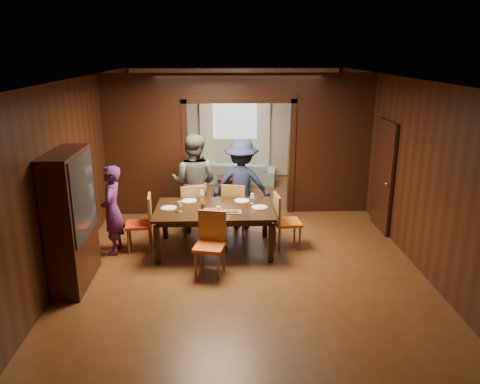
{
  "coord_description": "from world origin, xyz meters",
  "views": [
    {
      "loc": [
        -0.34,
        -7.9,
        3.35
      ],
      "look_at": [
        -0.05,
        -0.4,
        1.05
      ],
      "focal_mm": 35.0,
      "sensor_mm": 36.0,
      "label": 1
    }
  ],
  "objects_px": {
    "person_purple": "(112,210)",
    "person_navy": "(241,184)",
    "sofa": "(239,172)",
    "chair_near": "(209,245)",
    "person_grey": "(194,183)",
    "chair_far_r": "(235,207)",
    "chair_left": "(139,223)",
    "dining_table": "(215,229)",
    "coffee_table": "(234,185)",
    "chair_far_l": "(193,208)",
    "hutch": "(71,220)",
    "chair_right": "(288,221)"
  },
  "relations": [
    {
      "from": "sofa",
      "to": "person_navy",
      "type": "bearing_deg",
      "value": 98.47
    },
    {
      "from": "sofa",
      "to": "chair_near",
      "type": "distance_m",
      "value": 5.18
    },
    {
      "from": "person_purple",
      "to": "person_grey",
      "type": "xyz_separation_m",
      "value": [
        1.32,
        1.0,
        0.17
      ]
    },
    {
      "from": "person_purple",
      "to": "person_grey",
      "type": "height_order",
      "value": "person_grey"
    },
    {
      "from": "chair_left",
      "to": "chair_far_l",
      "type": "distance_m",
      "value": 1.15
    },
    {
      "from": "dining_table",
      "to": "chair_near",
      "type": "bearing_deg",
      "value": -94.19
    },
    {
      "from": "sofa",
      "to": "person_purple",
      "type": "bearing_deg",
      "value": 71.42
    },
    {
      "from": "sofa",
      "to": "chair_left",
      "type": "height_order",
      "value": "chair_left"
    },
    {
      "from": "sofa",
      "to": "chair_left",
      "type": "relative_size",
      "value": 1.97
    },
    {
      "from": "person_navy",
      "to": "chair_far_r",
      "type": "bearing_deg",
      "value": 65.06
    },
    {
      "from": "coffee_table",
      "to": "chair_far_r",
      "type": "bearing_deg",
      "value": -90.88
    },
    {
      "from": "hutch",
      "to": "sofa",
      "type": "bearing_deg",
      "value": 64.02
    },
    {
      "from": "person_purple",
      "to": "chair_far_l",
      "type": "distance_m",
      "value": 1.57
    },
    {
      "from": "dining_table",
      "to": "hutch",
      "type": "bearing_deg",
      "value": -151.01
    },
    {
      "from": "chair_far_l",
      "to": "hutch",
      "type": "relative_size",
      "value": 0.48
    },
    {
      "from": "sofa",
      "to": "dining_table",
      "type": "height_order",
      "value": "dining_table"
    },
    {
      "from": "hutch",
      "to": "coffee_table",
      "type": "bearing_deg",
      "value": 61.1
    },
    {
      "from": "person_grey",
      "to": "chair_left",
      "type": "xyz_separation_m",
      "value": [
        -0.92,
        -0.88,
        -0.45
      ]
    },
    {
      "from": "sofa",
      "to": "chair_near",
      "type": "bearing_deg",
      "value": 92.53
    },
    {
      "from": "coffee_table",
      "to": "chair_far_r",
      "type": "distance_m",
      "value": 2.47
    },
    {
      "from": "person_grey",
      "to": "coffee_table",
      "type": "distance_m",
      "value": 2.6
    },
    {
      "from": "person_purple",
      "to": "coffee_table",
      "type": "height_order",
      "value": "person_purple"
    },
    {
      "from": "chair_near",
      "to": "chair_right",
      "type": "bearing_deg",
      "value": 49.32
    },
    {
      "from": "coffee_table",
      "to": "chair_left",
      "type": "height_order",
      "value": "chair_left"
    },
    {
      "from": "hutch",
      "to": "chair_near",
      "type": "bearing_deg",
      "value": 6.05
    },
    {
      "from": "person_grey",
      "to": "person_navy",
      "type": "xyz_separation_m",
      "value": [
        0.9,
        0.11,
        -0.07
      ]
    },
    {
      "from": "chair_near",
      "to": "coffee_table",
      "type": "bearing_deg",
      "value": 96.41
    },
    {
      "from": "person_navy",
      "to": "hutch",
      "type": "distance_m",
      "value": 3.36
    },
    {
      "from": "coffee_table",
      "to": "chair_far_r",
      "type": "xyz_separation_m",
      "value": [
        -0.04,
        -2.46,
        0.28
      ]
    },
    {
      "from": "person_grey",
      "to": "sofa",
      "type": "xyz_separation_m",
      "value": [
        0.96,
        3.27,
        -0.66
      ]
    },
    {
      "from": "dining_table",
      "to": "coffee_table",
      "type": "bearing_deg",
      "value": 82.94
    },
    {
      "from": "person_purple",
      "to": "hutch",
      "type": "xyz_separation_m",
      "value": [
        -0.33,
        -1.09,
        0.24
      ]
    },
    {
      "from": "chair_near",
      "to": "person_grey",
      "type": "bearing_deg",
      "value": 112.64
    },
    {
      "from": "person_purple",
      "to": "person_navy",
      "type": "relative_size",
      "value": 0.88
    },
    {
      "from": "sofa",
      "to": "chair_far_r",
      "type": "height_order",
      "value": "chair_far_r"
    },
    {
      "from": "sofa",
      "to": "hutch",
      "type": "bearing_deg",
      "value": 73.56
    },
    {
      "from": "chair_right",
      "to": "person_navy",
      "type": "bearing_deg",
      "value": 31.31
    },
    {
      "from": "chair_far_l",
      "to": "chair_far_r",
      "type": "relative_size",
      "value": 1.0
    },
    {
      "from": "person_purple",
      "to": "coffee_table",
      "type": "bearing_deg",
      "value": 148.17
    },
    {
      "from": "coffee_table",
      "to": "person_purple",
      "type": "bearing_deg",
      "value": -122.32
    },
    {
      "from": "sofa",
      "to": "coffee_table",
      "type": "distance_m",
      "value": 0.92
    },
    {
      "from": "chair_far_l",
      "to": "chair_near",
      "type": "height_order",
      "value": "same"
    },
    {
      "from": "dining_table",
      "to": "chair_near",
      "type": "height_order",
      "value": "chair_near"
    },
    {
      "from": "person_grey",
      "to": "sofa",
      "type": "bearing_deg",
      "value": -90.1
    },
    {
      "from": "dining_table",
      "to": "chair_near",
      "type": "distance_m",
      "value": 0.93
    },
    {
      "from": "chair_left",
      "to": "chair_far_l",
      "type": "bearing_deg",
      "value": 123.25
    },
    {
      "from": "person_navy",
      "to": "hutch",
      "type": "xyz_separation_m",
      "value": [
        -2.55,
        -2.19,
        0.13
      ]
    },
    {
      "from": "person_grey",
      "to": "chair_near",
      "type": "relative_size",
      "value": 1.93
    },
    {
      "from": "person_purple",
      "to": "sofa",
      "type": "bearing_deg",
      "value": 152.36
    },
    {
      "from": "person_navy",
      "to": "sofa",
      "type": "bearing_deg",
      "value": -83.21
    }
  ]
}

